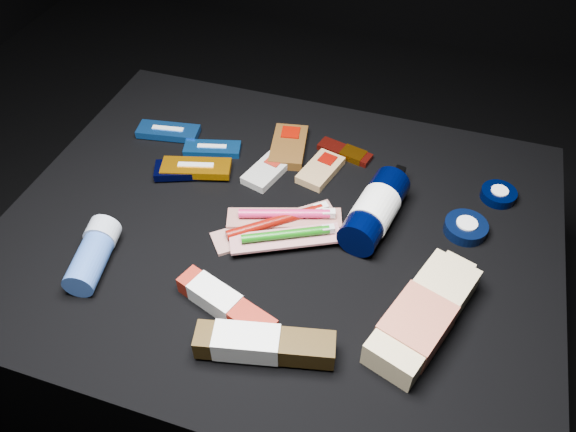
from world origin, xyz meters
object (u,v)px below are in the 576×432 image
(lotion_bottle, at_px, (375,210))
(toothpaste_carton_red, at_px, (222,303))
(bodywash_bottle, at_px, (422,317))
(deodorant_stick, at_px, (93,254))

(lotion_bottle, height_order, toothpaste_carton_red, lotion_bottle)
(bodywash_bottle, bearing_deg, toothpaste_carton_red, -148.56)
(lotion_bottle, xyz_separation_m, deodorant_stick, (-0.42, -0.24, -0.01))
(toothpaste_carton_red, bearing_deg, deodorant_stick, -164.86)
(deodorant_stick, relative_size, toothpaste_carton_red, 0.79)
(lotion_bottle, distance_m, toothpaste_carton_red, 0.32)
(bodywash_bottle, relative_size, deodorant_stick, 1.76)
(bodywash_bottle, bearing_deg, lotion_bottle, 140.22)
(deodorant_stick, bearing_deg, lotion_bottle, 18.22)
(lotion_bottle, bearing_deg, bodywash_bottle, -48.61)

